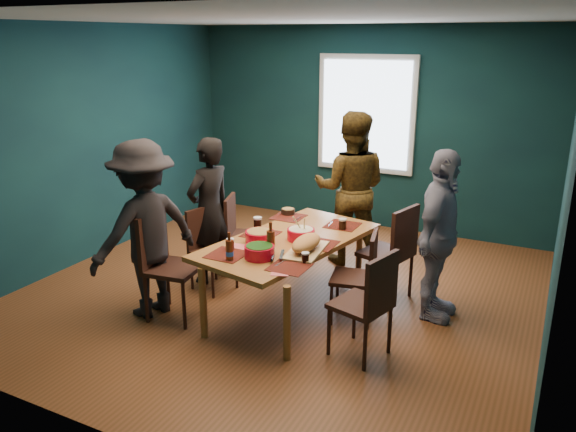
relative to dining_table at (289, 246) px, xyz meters
name	(u,v)px	position (x,y,z in m)	size (l,w,h in m)	color
room	(294,158)	(-0.22, 0.55, 0.73)	(5.01, 5.01, 2.71)	brown
dining_table	(289,246)	(0.00, 0.00, 0.00)	(1.29, 2.01, 0.71)	#A96D32
chair_left_far	(239,229)	(-0.89, 0.54, -0.13)	(0.50, 0.50, 0.87)	black
chair_left_mid	(208,242)	(-0.97, 0.04, -0.14)	(0.47, 0.47, 0.86)	black
chair_left_near	(164,257)	(-0.96, -0.67, -0.05)	(0.52, 0.52, 1.01)	black
chair_right_far	(394,246)	(0.86, 0.60, -0.07)	(0.55, 0.55, 0.99)	black
chair_right_mid	(362,270)	(0.72, 0.06, -0.14)	(0.46, 0.46, 0.86)	black
chair_right_near	(370,298)	(0.99, -0.53, -0.10)	(0.52, 0.52, 0.93)	black
person_far_left	(209,211)	(-1.05, 0.21, 0.14)	(0.57, 0.38, 1.57)	black
person_back	(351,189)	(0.10, 1.39, 0.24)	(0.86, 0.67, 1.77)	black
person_right	(439,236)	(1.31, 0.44, 0.16)	(0.94, 0.39, 1.61)	silver
person_near_left	(145,230)	(-1.15, -0.69, 0.20)	(1.08, 0.62, 1.68)	black
bowl_salad	(260,236)	(-0.20, -0.20, 0.13)	(0.27, 0.27, 0.11)	red
bowl_dumpling	(301,234)	(0.10, 0.04, 0.13)	(0.26, 0.26, 0.24)	red
bowl_herbs	(259,251)	(-0.02, -0.54, 0.13)	(0.26, 0.26, 0.12)	red
cutting_board	(306,245)	(0.28, -0.22, 0.14)	(0.36, 0.69, 0.15)	tan
small_bowl	(288,211)	(-0.36, 0.70, 0.10)	(0.15, 0.15, 0.06)	black
beer_bottle_a	(230,250)	(-0.22, -0.70, 0.16)	(0.07, 0.07, 0.25)	#4D1E0D
beer_bottle_b	(271,241)	(0.02, -0.39, 0.18)	(0.07, 0.07, 0.29)	#4D1E0D
cola_glass_a	(230,244)	(-0.35, -0.48, 0.12)	(0.07, 0.07, 0.10)	black
cola_glass_b	(305,257)	(0.38, -0.46, 0.12)	(0.07, 0.07, 0.09)	black
cola_glass_c	(343,223)	(0.35, 0.49, 0.13)	(0.08, 0.08, 0.11)	black
cola_glass_d	(258,222)	(-0.42, 0.14, 0.13)	(0.08, 0.08, 0.12)	black
napkin_a	(327,244)	(0.37, 0.04, 0.07)	(0.13, 0.13, 0.00)	#E56067
napkin_b	(239,247)	(-0.31, -0.40, 0.07)	(0.16, 0.16, 0.00)	#E56067
napkin_c	(280,272)	(0.29, -0.74, 0.07)	(0.15, 0.15, 0.00)	#E56067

